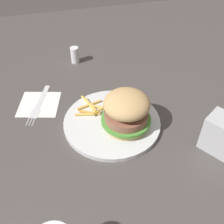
{
  "coord_description": "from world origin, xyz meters",
  "views": [
    {
      "loc": [
        0.14,
        0.46,
        0.5
      ],
      "look_at": [
        0.02,
        -0.02,
        0.04
      ],
      "focal_mm": 43.28,
      "sensor_mm": 36.0,
      "label": 1
    }
  ],
  "objects": [
    {
      "name": "plate",
      "position": [
        0.02,
        -0.02,
        0.01
      ],
      "size": [
        0.25,
        0.25,
        0.01
      ],
      "primitive_type": "cylinder",
      "color": "silver",
      "rests_on": "ground_plane"
    },
    {
      "name": "napkin_dispenser",
      "position": [
        -0.21,
        0.12,
        0.05
      ],
      "size": [
        0.1,
        0.11,
        0.09
      ],
      "primitive_type": "cube",
      "rotation": [
        0.0,
        0.0,
        5.3
      ],
      "color": "#B7BABF",
      "rests_on": "ground_plane"
    },
    {
      "name": "ground_plane",
      "position": [
        0.0,
        0.0,
        0.0
      ],
      "size": [
        1.6,
        1.6,
        0.0
      ],
      "primitive_type": "plane",
      "color": "#47423F"
    },
    {
      "name": "fork",
      "position": [
        0.2,
        -0.15,
        0.0
      ],
      "size": [
        0.08,
        0.17,
        0.0
      ],
      "color": "silver",
      "rests_on": "napkin"
    },
    {
      "name": "salt_shaker",
      "position": [
        0.07,
        -0.34,
        0.03
      ],
      "size": [
        0.03,
        0.03,
        0.06
      ],
      "primitive_type": "cylinder",
      "color": "white",
      "rests_on": "ground_plane"
    },
    {
      "name": "sandwich",
      "position": [
        -0.01,
        0.0,
        0.06
      ],
      "size": [
        0.13,
        0.13,
        0.1
      ],
      "color": "tan",
      "rests_on": "plate"
    },
    {
      "name": "fries_pile",
      "position": [
        0.06,
        -0.08,
        0.02
      ],
      "size": [
        0.11,
        0.09,
        0.01
      ],
      "color": "gold",
      "rests_on": "plate"
    },
    {
      "name": "napkin",
      "position": [
        0.2,
        -0.15,
        0.0
      ],
      "size": [
        0.13,
        0.13,
        0.0
      ],
      "primitive_type": "cube",
      "rotation": [
        0.0,
        0.0,
        -0.26
      ],
      "color": "white",
      "rests_on": "ground_plane"
    }
  ]
}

